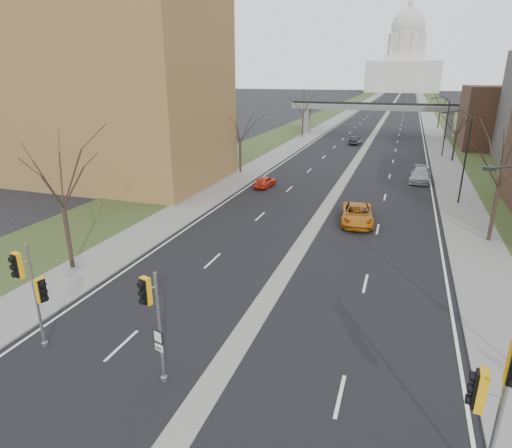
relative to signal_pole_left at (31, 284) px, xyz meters
The scene contains 26 objects.
ground 8.84m from the signal_pole_left, ahead, with size 700.00×700.00×0.00m, color black.
road_surface 149.63m from the signal_pole_left, 86.87° to the left, with size 20.00×600.00×0.01m, color black.
median_strip 149.63m from the signal_pole_left, 86.87° to the left, with size 1.20×600.00×0.02m, color gray.
sidewalk_right 150.77m from the signal_pole_left, 82.31° to the left, with size 4.00×600.00×0.12m, color gray.
sidewalk_left 149.46m from the signal_pole_left, 91.47° to the left, with size 4.00×600.00×0.12m, color gray.
grass_verge_right 151.68m from the signal_pole_left, 80.06° to the left, with size 8.00×600.00×0.10m, color #2C3E1C.
grass_verge_left 149.73m from the signal_pole_left, 93.76° to the left, with size 8.00×600.00×0.10m, color #2C3E1C.
apartment_building 35.21m from the signal_pole_left, 121.25° to the left, with size 25.00×16.00×22.00m, color olive.
commercial_block_far 75.67m from the signal_pole_left, 66.49° to the left, with size 14.00×14.00×10.00m, color #432C1F.
pedestrian_bridge 79.81m from the signal_pole_left, 84.12° to the left, with size 34.00×3.00×6.45m.
capitol 319.84m from the signal_pole_left, 88.53° to the left, with size 48.00×42.00×55.75m.
streetlight_mid 36.95m from the signal_pole_left, 58.58° to the left, with size 2.61×0.20×8.70m.
streetlight_far 60.60m from the signal_pole_left, 71.53° to the left, with size 2.61×0.20×8.70m.
tree_left_a 9.42m from the signal_pole_left, 123.18° to the left, with size 7.20×7.20×9.40m.
tree_left_b 37.80m from the signal_pole_left, 97.35° to the left, with size 6.75×6.75×8.81m.
tree_left_c 71.63m from the signal_pole_left, 93.86° to the left, with size 7.65×7.65×9.99m.
tree_right_a 30.27m from the signal_pole_left, 45.26° to the left, with size 7.20×7.20×9.40m.
tree_right_b 58.41m from the signal_pole_left, 68.72° to the left, with size 6.30×6.30×8.22m.
tree_right_c 96.79m from the signal_pole_left, 77.35° to the left, with size 7.65×7.65×9.99m.
signal_pole_left is the anchor object (origin of this frame).
signal_pole_median 6.18m from the signal_pole_left, ahead, with size 0.66×0.82×4.88m.
signal_pole_right 17.65m from the signal_pole_left, ahead, with size 1.01×1.09×5.82m.
car_left_near 31.54m from the signal_pole_left, 89.32° to the left, with size 1.48×3.68×1.26m, color red.
car_left_far 66.01m from the signal_pole_left, 84.62° to the left, with size 1.47×4.21×1.39m, color black.
car_right_near 25.30m from the signal_pole_left, 63.09° to the left, with size 2.59×5.61×1.56m, color #B76613.
car_right_mid 43.19m from the signal_pole_left, 67.33° to the left, with size 2.19×5.38×1.56m, color #9A99A0.
Camera 1 is at (6.31, -11.75, 11.81)m, focal length 30.00 mm.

